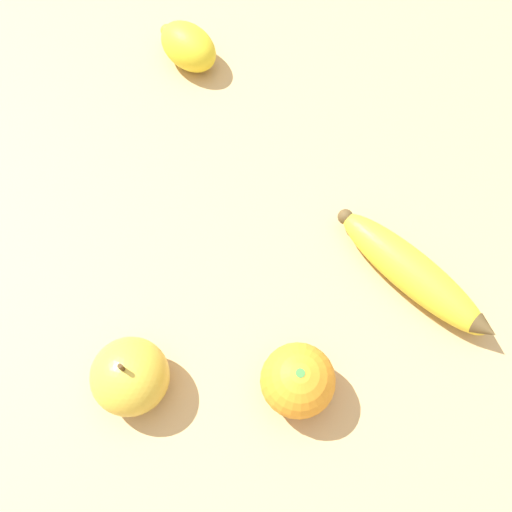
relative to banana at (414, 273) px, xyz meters
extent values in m
plane|color=tan|center=(-0.13, 0.17, -0.02)|extent=(3.00, 3.00, 0.00)
ellipsoid|color=yellow|center=(0.00, 0.00, 0.00)|extent=(0.13, 0.18, 0.04)
cone|color=brown|center=(0.04, -0.08, 0.01)|extent=(0.03, 0.04, 0.03)
sphere|color=brown|center=(-0.05, 0.08, 0.00)|extent=(0.02, 0.02, 0.02)
sphere|color=orange|center=(-0.15, -0.07, 0.01)|extent=(0.07, 0.07, 0.07)
cylinder|color=#3D8438|center=(-0.15, -0.07, 0.05)|extent=(0.01, 0.01, 0.00)
ellipsoid|color=gold|center=(-0.30, -0.03, 0.01)|extent=(0.08, 0.08, 0.07)
cylinder|color=#4C3319|center=(-0.30, -0.03, 0.05)|extent=(0.00, 0.00, 0.01)
ellipsoid|color=yellow|center=(-0.15, 0.35, 0.01)|extent=(0.09, 0.09, 0.05)
sphere|color=yellow|center=(-0.17, 0.38, 0.01)|extent=(0.02, 0.02, 0.02)
camera|label=1|loc=(-0.22, -0.17, 0.58)|focal=42.00mm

